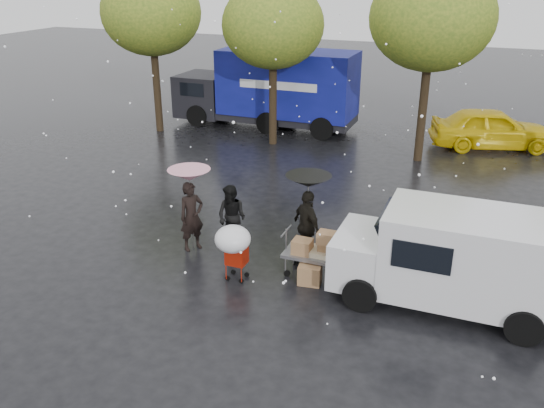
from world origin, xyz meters
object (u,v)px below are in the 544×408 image
at_px(blue_truck, 270,89).
at_px(shopping_cart, 233,242).
at_px(yellow_taxi, 492,128).
at_px(vendor_cart, 319,249).
at_px(white_van, 455,258).
at_px(person_black, 307,226).
at_px(person_pink, 192,216).

bearing_deg(blue_truck, shopping_cart, -71.75).
bearing_deg(yellow_taxi, vendor_cart, 147.62).
bearing_deg(white_van, shopping_cart, -169.61).
height_order(white_van, blue_truck, blue_truck).
xyz_separation_m(person_black, vendor_cart, (0.51, -0.64, -0.22)).
relative_size(person_black, yellow_taxi, 0.39).
bearing_deg(shopping_cart, white_van, 10.39).
relative_size(vendor_cart, white_van, 0.31).
height_order(person_black, yellow_taxi, person_black).
bearing_deg(white_van, person_black, 168.03).
xyz_separation_m(person_pink, vendor_cart, (3.52, -0.17, -0.20)).
relative_size(white_van, yellow_taxi, 1.02).
distance_m(vendor_cart, shopping_cart, 2.06).
xyz_separation_m(vendor_cart, yellow_taxi, (3.42, 12.61, 0.10)).
distance_m(white_van, blue_truck, 15.52).
bearing_deg(person_pink, white_van, -59.39).
distance_m(person_black, white_van, 3.70).
bearing_deg(vendor_cart, person_black, 128.16).
bearing_deg(person_pink, blue_truck, 45.36).
distance_m(person_black, vendor_cart, 0.85).
relative_size(shopping_cart, white_van, 0.30).
bearing_deg(person_black, vendor_cart, 168.29).
distance_m(person_black, yellow_taxi, 12.59).
bearing_deg(vendor_cart, blue_truck, 116.56).
height_order(white_van, yellow_taxi, white_van).
bearing_deg(person_black, blue_truck, -24.04).
distance_m(person_pink, yellow_taxi, 14.24).
distance_m(vendor_cart, blue_truck, 13.81).
relative_size(shopping_cart, blue_truck, 0.18).
bearing_deg(white_van, yellow_taxi, 88.58).
bearing_deg(vendor_cart, shopping_cart, -150.03).
height_order(person_pink, shopping_cart, person_pink).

